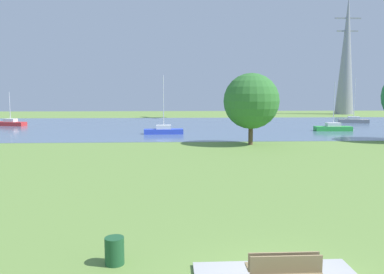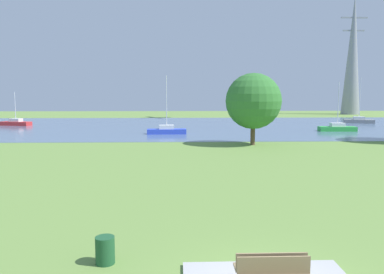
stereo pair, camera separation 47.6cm
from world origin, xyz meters
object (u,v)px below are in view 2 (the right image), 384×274
Objects in this scene: sailboat_red at (16,123)px; electricity_pylon at (353,54)px; sailboat_green at (337,128)px; sailboat_gray at (359,120)px; tree_mid_shore at (253,101)px; litter_bin at (105,250)px; sailboat_blue at (167,130)px; bench_facing_water at (270,270)px.

sailboat_red is 75.68m from electricity_pylon.
sailboat_green is at bearing -116.27° from electricity_pylon.
sailboat_red is at bearing -176.94° from sailboat_gray.
tree_mid_shore reaches higher than sailboat_red.
litter_bin is 55.00m from sailboat_red.
sailboat_blue is at bearing 88.98° from litter_bin.
electricity_pylon reaches higher than sailboat_red.
tree_mid_shore is (-23.36, -26.90, 3.77)m from sailboat_gray.
tree_mid_shore is at bearing -36.14° from sailboat_red.
sailboat_blue is 14.07m from tree_mid_shore.
tree_mid_shore is (9.34, 25.87, 3.84)m from litter_bin.
tree_mid_shore is at bearing -122.08° from electricity_pylon.
bench_facing_water is 0.23× the size of sailboat_gray.
electricity_pylon reaches higher than bench_facing_water.
sailboat_blue is at bearing -133.99° from electricity_pylon.
litter_bin is at bearing -91.02° from sailboat_blue.
sailboat_blue is at bearing 129.89° from tree_mid_shore.
electricity_pylon is (67.42, 31.44, 13.95)m from sailboat_red.
sailboat_red is (-27.85, 51.33, -0.02)m from bench_facing_water.
sailboat_red reaches higher than litter_bin.
sailboat_green is 22.73m from sailboat_blue.
litter_bin is at bearing 160.84° from bench_facing_water.
sailboat_green is (23.21, 39.02, 0.06)m from litter_bin.
bench_facing_water is 0.26× the size of tree_mid_shore.
bench_facing_water is 0.28× the size of sailboat_green.
sailboat_blue is (-3.82, 37.83, -0.00)m from bench_facing_water.
sailboat_red is at bearing 167.00° from sailboat_green.
sailboat_blue is (0.65, 36.27, 0.07)m from litter_bin.
tree_mid_shore reaches higher than bench_facing_water.
bench_facing_water is at bearing -19.16° from litter_bin.
bench_facing_water is at bearing -84.24° from sailboat_blue.
litter_bin is at bearing -121.78° from sailboat_gray.
sailboat_gray reaches higher than sailboat_red.
bench_facing_water is 44.69m from sailboat_green.
sailboat_green is 0.91× the size of sailboat_blue.
electricity_pylon is (39.57, 82.77, 13.93)m from bench_facing_water.
sailboat_gray is 0.27× the size of electricity_pylon.
sailboat_gray is 56.16m from sailboat_red.
tree_mid_shore reaches higher than litter_bin.
sailboat_gray is (32.70, 52.77, 0.07)m from litter_bin.
electricity_pylon is at bearing 46.01° from sailboat_blue.
sailboat_red is 40.70m from tree_mid_shore.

